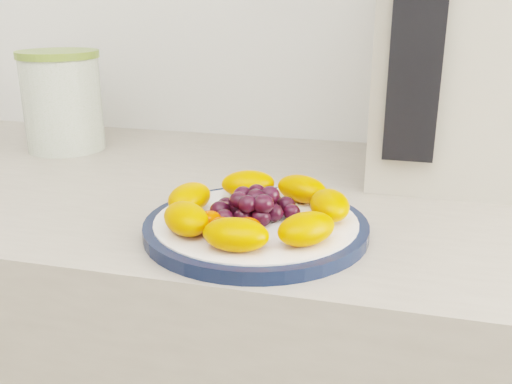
# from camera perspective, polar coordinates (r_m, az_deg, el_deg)

# --- Properties ---
(plate_rim) EXTENTS (0.25, 0.25, 0.01)m
(plate_rim) POSITION_cam_1_polar(r_m,az_deg,el_deg) (0.65, 0.00, -3.55)
(plate_rim) COLOR #0E1832
(plate_rim) RESTS_ON counter
(plate_face) EXTENTS (0.23, 0.23, 0.02)m
(plate_face) POSITION_cam_1_polar(r_m,az_deg,el_deg) (0.65, 0.00, -3.47)
(plate_face) COLOR white
(plate_face) RESTS_ON counter
(canister) EXTENTS (0.17, 0.17, 0.16)m
(canister) POSITION_cam_1_polar(r_m,az_deg,el_deg) (1.05, -18.75, 8.29)
(canister) COLOR #385814
(canister) RESTS_ON counter
(canister_lid) EXTENTS (0.18, 0.18, 0.01)m
(canister_lid) POSITION_cam_1_polar(r_m,az_deg,el_deg) (1.04, -19.24, 12.88)
(canister_lid) COLOR olive
(canister_lid) RESTS_ON canister
(appliance_body) EXTENTS (0.22, 0.30, 0.38)m
(appliance_body) POSITION_cam_1_polar(r_m,az_deg,el_deg) (0.91, 19.28, 13.62)
(appliance_body) COLOR #B0A998
(appliance_body) RESTS_ON counter
(appliance_panel) EXTENTS (0.06, 0.02, 0.28)m
(appliance_panel) POSITION_cam_1_polar(r_m,az_deg,el_deg) (0.75, 15.76, 13.48)
(appliance_panel) COLOR black
(appliance_panel) RESTS_ON appliance_body
(fruit_plate) EXTENTS (0.22, 0.22, 0.04)m
(fruit_plate) POSITION_cam_1_polar(r_m,az_deg,el_deg) (0.64, -0.17, -1.58)
(fruit_plate) COLOR #E66300
(fruit_plate) RESTS_ON plate_face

